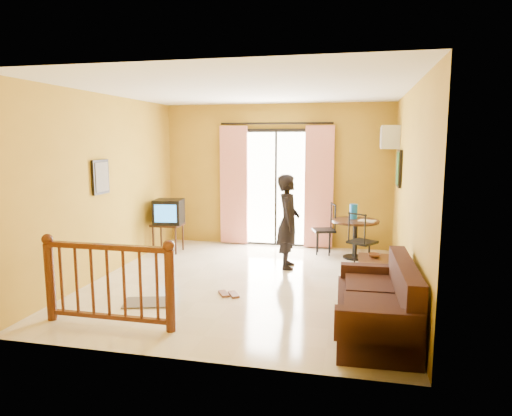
% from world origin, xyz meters
% --- Properties ---
extents(ground, '(5.00, 5.00, 0.00)m').
position_xyz_m(ground, '(0.00, 0.00, 0.00)').
color(ground, beige).
rests_on(ground, ground).
extents(room_shell, '(5.00, 5.00, 5.00)m').
position_xyz_m(room_shell, '(0.00, 0.00, 1.70)').
color(room_shell, white).
rests_on(room_shell, ground).
extents(balcony_door, '(2.25, 0.14, 2.46)m').
position_xyz_m(balcony_door, '(0.00, 2.43, 1.19)').
color(balcony_door, black).
rests_on(balcony_door, ground).
extents(tv_table, '(0.54, 0.45, 0.54)m').
position_xyz_m(tv_table, '(-1.90, 1.50, 0.46)').
color(tv_table, black).
rests_on(tv_table, ground).
extents(television, '(0.57, 0.53, 0.46)m').
position_xyz_m(television, '(-1.87, 1.49, 0.77)').
color(television, black).
rests_on(television, tv_table).
extents(picture_left, '(0.05, 0.42, 0.52)m').
position_xyz_m(picture_left, '(-2.22, -0.20, 1.55)').
color(picture_left, black).
rests_on(picture_left, room_shell).
extents(dining_table, '(0.83, 0.83, 0.70)m').
position_xyz_m(dining_table, '(1.56, 1.77, 0.55)').
color(dining_table, black).
rests_on(dining_table, ground).
extents(water_jug, '(0.14, 0.14, 0.27)m').
position_xyz_m(water_jug, '(1.52, 1.89, 0.83)').
color(water_jug, blue).
rests_on(water_jug, dining_table).
extents(serving_tray, '(0.32, 0.25, 0.02)m').
position_xyz_m(serving_tray, '(1.76, 1.67, 0.71)').
color(serving_tray, beige).
rests_on(serving_tray, dining_table).
extents(dining_chairs, '(1.22, 1.38, 0.95)m').
position_xyz_m(dining_chairs, '(1.34, 1.52, 0.00)').
color(dining_chairs, black).
rests_on(dining_chairs, ground).
extents(air_conditioner, '(0.31, 0.60, 0.40)m').
position_xyz_m(air_conditioner, '(2.09, 1.95, 2.15)').
color(air_conditioner, silver).
rests_on(air_conditioner, room_shell).
extents(botanical_print, '(0.05, 0.50, 0.60)m').
position_xyz_m(botanical_print, '(2.22, 1.30, 1.65)').
color(botanical_print, black).
rests_on(botanical_print, room_shell).
extents(coffee_table, '(0.46, 0.82, 0.37)m').
position_xyz_m(coffee_table, '(1.85, 0.31, 0.24)').
color(coffee_table, black).
rests_on(coffee_table, ground).
extents(bowl, '(0.22, 0.22, 0.06)m').
position_xyz_m(bowl, '(1.85, 0.46, 0.40)').
color(bowl, '#59311E').
rests_on(bowl, coffee_table).
extents(sofa, '(0.85, 1.74, 0.82)m').
position_xyz_m(sofa, '(1.85, -1.49, 0.31)').
color(sofa, black).
rests_on(sofa, ground).
extents(standing_person, '(0.43, 0.60, 1.55)m').
position_xyz_m(standing_person, '(0.48, 0.92, 0.78)').
color(standing_person, black).
rests_on(standing_person, ground).
extents(stair_balustrade, '(1.63, 0.13, 1.04)m').
position_xyz_m(stair_balustrade, '(-1.15, -1.90, 0.56)').
color(stair_balustrade, '#471E0F').
rests_on(stair_balustrade, ground).
extents(doormat, '(0.69, 0.55, 0.02)m').
position_xyz_m(doormat, '(-1.05, -1.15, 0.01)').
color(doormat, '#5C554A').
rests_on(doormat, ground).
extents(sandals, '(0.36, 0.27, 0.03)m').
position_xyz_m(sandals, '(-0.10, -0.62, 0.01)').
color(sandals, '#59311E').
rests_on(sandals, ground).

